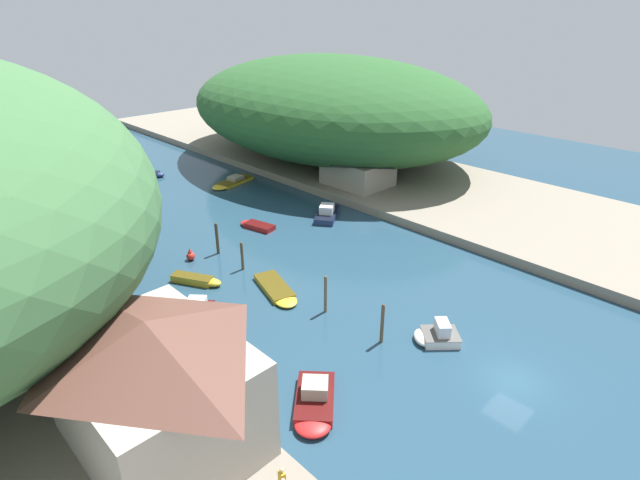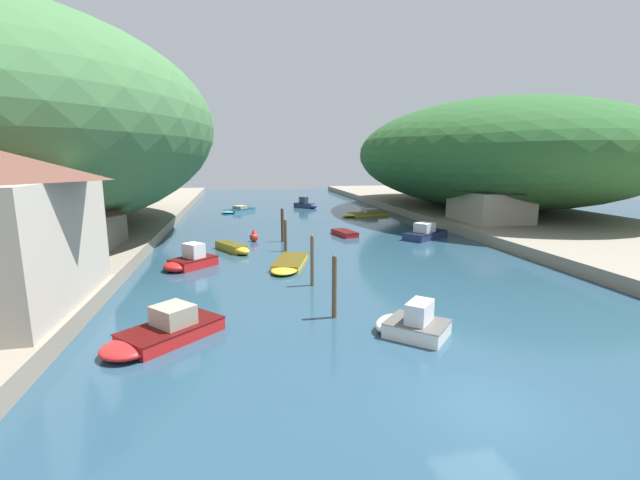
% 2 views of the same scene
% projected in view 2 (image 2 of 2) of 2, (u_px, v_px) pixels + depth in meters
% --- Properties ---
extents(water_surface, '(130.00, 130.00, 0.00)m').
position_uv_depth(water_surface, '(313.00, 236.00, 42.03)').
color(water_surface, '#234256').
rests_on(water_surface, ground).
extents(left_bank, '(22.00, 120.00, 0.94)m').
position_uv_depth(left_bank, '(28.00, 241.00, 37.20)').
color(left_bank, gray).
rests_on(left_bank, ground).
extents(right_bank, '(22.00, 120.00, 0.94)m').
position_uv_depth(right_bank, '(541.00, 224.00, 46.69)').
color(right_bank, gray).
rests_on(right_bank, ground).
extents(hillside_left, '(34.39, 48.14, 18.82)m').
position_uv_depth(hillside_left, '(14.00, 126.00, 37.78)').
color(hillside_left, '#3D6B3D').
rests_on(hillside_left, left_bank).
extents(hillside_right, '(33.75, 47.26, 14.15)m').
position_uv_depth(hillside_right, '(490.00, 155.00, 57.38)').
color(hillside_right, '#285628').
rests_on(hillside_right, right_bank).
extents(boathouse_shed, '(6.15, 9.58, 3.81)m').
position_uv_depth(boathouse_shed, '(69.00, 224.00, 30.83)').
color(boathouse_shed, gray).
rests_on(boathouse_shed, left_bank).
extents(right_bank_cottage, '(6.59, 8.10, 4.74)m').
position_uv_depth(right_bank_cottage, '(490.00, 198.00, 45.34)').
color(right_bank_cottage, gray).
rests_on(right_bank_cottage, right_bank).
extents(boat_white_cruiser, '(3.63, 3.57, 1.56)m').
position_uv_depth(boat_white_cruiser, '(411.00, 324.00, 18.56)').
color(boat_white_cruiser, silver).
rests_on(boat_white_cruiser, water_surface).
extents(boat_open_rowboat, '(3.52, 6.15, 0.43)m').
position_uv_depth(boat_open_rowboat, '(289.00, 264.00, 30.10)').
color(boat_open_rowboat, gold).
rests_on(boat_open_rowboat, water_surface).
extents(boat_small_dinghy, '(5.17, 5.03, 1.42)m').
position_uv_depth(boat_small_dinghy, '(162.00, 332.00, 17.80)').
color(boat_small_dinghy, red).
rests_on(boat_small_dinghy, water_surface).
extents(boat_navy_launch, '(4.00, 3.93, 1.68)m').
position_uv_depth(boat_navy_launch, '(189.00, 261.00, 29.80)').
color(boat_navy_launch, red).
rests_on(boat_navy_launch, water_surface).
extents(boat_yellow_tender, '(2.32, 4.27, 0.50)m').
position_uv_depth(boat_yellow_tender, '(342.00, 232.00, 42.71)').
color(boat_yellow_tender, red).
rests_on(boat_yellow_tender, water_surface).
extents(boat_far_upstream, '(6.17, 5.23, 1.51)m').
position_uv_depth(boat_far_upstream, '(428.00, 233.00, 41.33)').
color(boat_far_upstream, navy).
rests_on(boat_far_upstream, water_surface).
extents(boat_cabin_cruiser, '(5.33, 5.59, 0.82)m').
position_uv_depth(boat_cabin_cruiser, '(237.00, 210.00, 60.87)').
color(boat_cabin_cruiser, teal).
rests_on(boat_cabin_cruiser, water_surface).
extents(boat_near_quay, '(6.82, 3.50, 0.88)m').
position_uv_depth(boat_near_quay, '(364.00, 214.00, 56.89)').
color(boat_near_quay, gold).
rests_on(boat_near_quay, water_surface).
extents(boat_red_skiff, '(3.59, 3.94, 1.69)m').
position_uv_depth(boat_red_skiff, '(306.00, 205.00, 65.71)').
color(boat_red_skiff, navy).
rests_on(boat_red_skiff, water_surface).
extents(boat_moored_right, '(3.09, 4.45, 0.62)m').
position_uv_depth(boat_moored_right, '(234.00, 248.00, 35.00)').
color(boat_moored_right, gold).
rests_on(boat_moored_right, water_surface).
extents(mooring_post_nearest, '(0.24, 0.24, 3.10)m').
position_uv_depth(mooring_post_nearest, '(334.00, 286.00, 20.32)').
color(mooring_post_nearest, brown).
rests_on(mooring_post_nearest, water_surface).
extents(mooring_post_second, '(0.24, 0.24, 3.12)m').
position_uv_depth(mooring_post_second, '(312.00, 260.00, 25.51)').
color(mooring_post_second, brown).
rests_on(mooring_post_second, water_surface).
extents(mooring_post_fourth, '(0.25, 0.25, 2.67)m').
position_uv_depth(mooring_post_fourth, '(286.00, 235.00, 35.01)').
color(mooring_post_fourth, brown).
rests_on(mooring_post_fourth, water_surface).
extents(mooring_post_farthest, '(0.29, 0.29, 3.13)m').
position_uv_depth(mooring_post_farthest, '(282.00, 225.00, 39.02)').
color(mooring_post_farthest, '#4C3D2D').
rests_on(mooring_post_farthest, water_surface).
extents(channel_buoy_near, '(0.79, 0.79, 1.19)m').
position_uv_depth(channel_buoy_near, '(254.00, 236.00, 39.33)').
color(channel_buoy_near, red).
rests_on(channel_buoy_near, water_surface).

